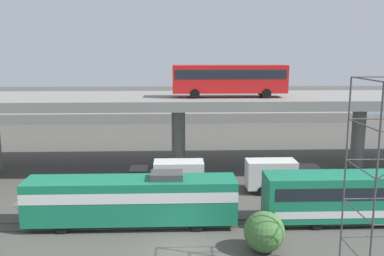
% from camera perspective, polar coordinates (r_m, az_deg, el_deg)
% --- Properties ---
extents(ground_plane, '(260.00, 260.00, 0.00)m').
position_cam_1_polar(ground_plane, '(30.09, -1.49, -15.68)').
color(ground_plane, '#4C4944').
extents(rail_strip_near, '(110.00, 0.12, 0.12)m').
position_cam_1_polar(rail_strip_near, '(33.05, -1.56, -13.08)').
color(rail_strip_near, '#59544C').
rests_on(rail_strip_near, ground_plane).
extents(rail_strip_far, '(110.00, 0.12, 0.12)m').
position_cam_1_polar(rail_strip_far, '(34.36, -1.59, -12.14)').
color(rail_strip_far, '#59544C').
rests_on(rail_strip_far, ground_plane).
extents(train_locomotive, '(16.85, 3.04, 4.18)m').
position_cam_1_polar(train_locomotive, '(33.20, -9.42, -9.16)').
color(train_locomotive, '#197A56').
rests_on(train_locomotive, ground_plane).
extents(highway_overpass, '(96.00, 11.70, 8.22)m').
position_cam_1_polar(highway_overpass, '(47.39, -1.83, 3.35)').
color(highway_overpass, gray).
rests_on(highway_overpass, ground_plane).
extents(transit_bus_on_overpass, '(12.00, 2.68, 3.40)m').
position_cam_1_polar(transit_bus_on_overpass, '(45.81, 4.97, 6.65)').
color(transit_bus_on_overpass, red).
rests_on(transit_bus_on_overpass, highway_overpass).
extents(service_truck_west, '(6.80, 2.46, 3.04)m').
position_cam_1_polar(service_truck_west, '(40.22, -3.03, -6.38)').
color(service_truck_west, black).
rests_on(service_truck_west, ground_plane).
extents(service_truck_east, '(6.80, 2.46, 3.04)m').
position_cam_1_polar(service_truck_east, '(41.37, 11.60, -6.10)').
color(service_truck_east, black).
rests_on(service_truck_east, ground_plane).
extents(pier_parking_lot, '(66.83, 10.32, 1.79)m').
position_cam_1_polar(pier_parking_lot, '(82.96, -1.95, 1.81)').
color(pier_parking_lot, gray).
rests_on(pier_parking_lot, ground_plane).
extents(parked_car_0, '(4.16, 1.90, 1.50)m').
position_cam_1_polar(parked_car_0, '(82.86, 1.70, 2.96)').
color(parked_car_0, '#B7B7BC').
rests_on(parked_car_0, pier_parking_lot).
extents(parked_car_1, '(4.58, 1.84, 1.50)m').
position_cam_1_polar(parked_car_1, '(86.45, 11.72, 3.06)').
color(parked_car_1, navy).
rests_on(parked_car_1, pier_parking_lot).
extents(parked_car_2, '(4.19, 1.98, 1.50)m').
position_cam_1_polar(parked_car_2, '(83.77, -10.36, 2.88)').
color(parked_car_2, '#B7B7BC').
rests_on(parked_car_2, pier_parking_lot).
extents(parked_car_3, '(4.03, 1.95, 1.50)m').
position_cam_1_polar(parked_car_3, '(83.13, -1.39, 2.99)').
color(parked_car_3, '#9E998C').
rests_on(parked_car_3, pier_parking_lot).
extents(harbor_water, '(140.00, 36.00, 0.01)m').
position_cam_1_polar(harbor_water, '(105.86, -2.00, 3.18)').
color(harbor_water, '#385B7A').
rests_on(harbor_water, ground_plane).
extents(shrub_right, '(2.72, 2.72, 2.72)m').
position_cam_1_polar(shrub_right, '(29.57, 9.54, -13.41)').
color(shrub_right, '#407037').
rests_on(shrub_right, ground_plane).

